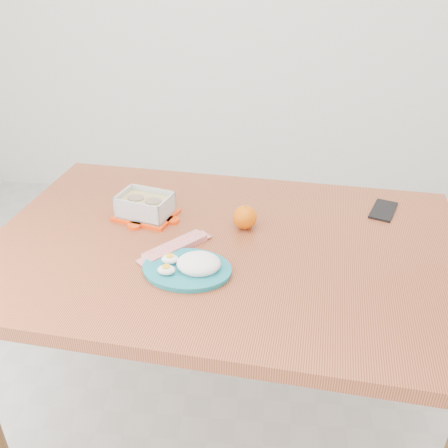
# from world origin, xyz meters

# --- Properties ---
(ground) EXTENTS (3.50, 3.50, 0.00)m
(ground) POSITION_xyz_m (0.00, 0.00, 0.00)
(ground) COLOR #B7B7B2
(ground) RESTS_ON ground
(dining_table) EXTENTS (1.43, 1.04, 0.75)m
(dining_table) POSITION_xyz_m (-0.04, -0.10, 0.66)
(dining_table) COLOR #A8512F
(dining_table) RESTS_ON ground
(food_container) EXTENTS (0.21, 0.18, 0.07)m
(food_container) POSITION_xyz_m (-0.30, 0.03, 0.79)
(food_container) COLOR #FF3E07
(food_container) RESTS_ON dining_table
(orange_fruit) EXTENTS (0.07, 0.07, 0.07)m
(orange_fruit) POSITION_xyz_m (0.01, -0.01, 0.79)
(orange_fruit) COLOR orange
(orange_fruit) RESTS_ON dining_table
(rice_plate) EXTENTS (0.25, 0.25, 0.06)m
(rice_plate) POSITION_xyz_m (-0.12, -0.25, 0.77)
(rice_plate) COLOR #177583
(rice_plate) RESTS_ON dining_table
(candy_bar) EXTENTS (0.16, 0.17, 0.02)m
(candy_bar) POSITION_xyz_m (-0.17, -0.15, 0.76)
(candy_bar) COLOR red
(candy_bar) RESTS_ON dining_table
(smartphone) EXTENTS (0.11, 0.15, 0.01)m
(smartphone) POSITION_xyz_m (0.44, 0.13, 0.75)
(smartphone) COLOR black
(smartphone) RESTS_ON dining_table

